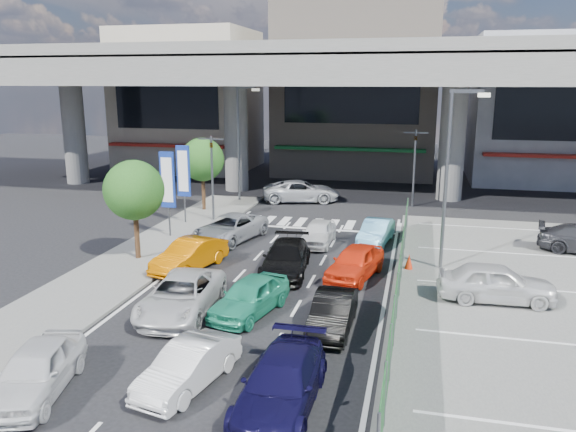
% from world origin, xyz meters
% --- Properties ---
extents(ground, '(120.00, 120.00, 0.00)m').
position_xyz_m(ground, '(0.00, 0.00, 0.00)').
color(ground, black).
rests_on(ground, ground).
extents(parking_lot, '(12.00, 28.00, 0.06)m').
position_xyz_m(parking_lot, '(11.00, 2.00, 0.03)').
color(parking_lot, '#595956').
rests_on(parking_lot, ground).
extents(sidewalk_left, '(4.00, 30.00, 0.12)m').
position_xyz_m(sidewalk_left, '(-7.00, 4.00, 0.06)').
color(sidewalk_left, '#595956').
rests_on(sidewalk_left, ground).
extents(fence_run, '(0.16, 22.00, 1.80)m').
position_xyz_m(fence_run, '(5.30, 1.00, 0.90)').
color(fence_run, '#1A4E22').
rests_on(fence_run, ground).
extents(expressway, '(64.00, 14.00, 10.75)m').
position_xyz_m(expressway, '(0.00, 22.00, 8.76)').
color(expressway, '#61615D').
rests_on(expressway, ground).
extents(building_west, '(12.00, 10.90, 13.00)m').
position_xyz_m(building_west, '(-16.00, 31.97, 6.49)').
color(building_west, '#A19682').
rests_on(building_west, ground).
extents(building_center, '(14.00, 10.90, 15.00)m').
position_xyz_m(building_center, '(0.00, 32.97, 7.49)').
color(building_center, gray).
rests_on(building_center, ground).
extents(building_east, '(12.00, 10.90, 12.00)m').
position_xyz_m(building_east, '(16.00, 31.97, 5.99)').
color(building_east, gray).
rests_on(building_east, ground).
extents(traffic_light_left, '(1.60, 1.24, 5.20)m').
position_xyz_m(traffic_light_left, '(-6.20, 12.00, 3.94)').
color(traffic_light_left, '#595B60').
rests_on(traffic_light_left, ground).
extents(traffic_light_right, '(1.60, 1.24, 5.20)m').
position_xyz_m(traffic_light_right, '(5.50, 19.00, 3.94)').
color(traffic_light_right, '#595B60').
rests_on(traffic_light_right, ground).
extents(street_lamp_right, '(1.65, 0.22, 8.00)m').
position_xyz_m(street_lamp_right, '(7.17, 6.00, 4.77)').
color(street_lamp_right, '#595B60').
rests_on(street_lamp_right, ground).
extents(street_lamp_left, '(1.65, 0.22, 8.00)m').
position_xyz_m(street_lamp_left, '(-6.33, 18.00, 4.77)').
color(street_lamp_left, '#595B60').
rests_on(street_lamp_left, ground).
extents(signboard_near, '(0.80, 0.14, 4.70)m').
position_xyz_m(signboard_near, '(-7.20, 7.99, 3.06)').
color(signboard_near, '#595B60').
rests_on(signboard_near, ground).
extents(signboard_far, '(0.80, 0.14, 4.70)m').
position_xyz_m(signboard_far, '(-7.60, 10.99, 3.06)').
color(signboard_far, '#595B60').
rests_on(signboard_far, ground).
extents(tree_near, '(2.80, 2.80, 4.80)m').
position_xyz_m(tree_near, '(-7.00, 4.00, 3.39)').
color(tree_near, '#382314').
rests_on(tree_near, ground).
extents(tree_far, '(2.80, 2.80, 4.80)m').
position_xyz_m(tree_far, '(-7.80, 14.50, 3.39)').
color(tree_far, '#382314').
rests_on(tree_far, ground).
extents(van_white_back_left, '(2.51, 4.31, 1.38)m').
position_xyz_m(van_white_back_left, '(-3.99, -7.37, 0.69)').
color(van_white_back_left, silver).
rests_on(van_white_back_left, ground).
extents(hatch_white_back_mid, '(2.07, 3.91, 1.22)m').
position_xyz_m(hatch_white_back_mid, '(-0.14, -6.06, 0.61)').
color(hatch_white_back_mid, silver).
rests_on(hatch_white_back_mid, ground).
extents(minivan_navy_back, '(1.94, 4.65, 1.34)m').
position_xyz_m(minivan_navy_back, '(2.62, -6.47, 0.67)').
color(minivan_navy_back, black).
rests_on(minivan_navy_back, ground).
extents(sedan_white_mid_left, '(2.64, 5.12, 1.38)m').
position_xyz_m(sedan_white_mid_left, '(-2.42, -1.37, 0.69)').
color(sedan_white_mid_left, silver).
rests_on(sedan_white_mid_left, ground).
extents(taxi_teal_mid, '(2.49, 4.25, 1.36)m').
position_xyz_m(taxi_teal_mid, '(0.06, -0.87, 0.68)').
color(taxi_teal_mid, '#259B75').
rests_on(taxi_teal_mid, ground).
extents(hatch_black_mid_right, '(1.33, 3.77, 1.24)m').
position_xyz_m(hatch_black_mid_right, '(3.21, -1.48, 0.62)').
color(hatch_black_mid_right, black).
rests_on(hatch_black_mid_right, ground).
extents(taxi_orange_left, '(2.45, 4.42, 1.38)m').
position_xyz_m(taxi_orange_left, '(-4.04, 3.26, 0.69)').
color(taxi_orange_left, '#C16000').
rests_on(taxi_orange_left, ground).
extents(sedan_black_mid, '(2.36, 4.86, 1.36)m').
position_xyz_m(sedan_black_mid, '(0.29, 3.79, 0.68)').
color(sedan_black_mid, black).
rests_on(sedan_black_mid, ground).
extents(taxi_orange_right, '(2.56, 4.32, 1.38)m').
position_xyz_m(taxi_orange_right, '(3.34, 3.93, 0.69)').
color(taxi_orange_right, red).
rests_on(taxi_orange_right, ground).
extents(wagon_silver_front_left, '(3.47, 5.38, 1.38)m').
position_xyz_m(wagon_silver_front_left, '(-3.83, 8.18, 0.69)').
color(wagon_silver_front_left, '#95989D').
rests_on(wagon_silver_front_left, ground).
extents(sedan_white_front_mid, '(1.58, 3.74, 1.26)m').
position_xyz_m(sedan_white_front_mid, '(0.88, 8.58, 0.63)').
color(sedan_white_front_mid, silver).
rests_on(sedan_white_front_mid, ground).
extents(kei_truck_front_right, '(1.81, 3.91, 1.24)m').
position_xyz_m(kei_truck_front_right, '(3.81, 9.47, 0.62)').
color(kei_truck_front_right, '#66B3DC').
rests_on(kei_truck_front_right, ground).
extents(crossing_wagon_silver, '(5.80, 3.70, 1.49)m').
position_xyz_m(crossing_wagon_silver, '(-2.20, 18.89, 0.75)').
color(crossing_wagon_silver, silver).
rests_on(crossing_wagon_silver, ground).
extents(parked_sedan_white, '(4.45, 1.94, 1.49)m').
position_xyz_m(parked_sedan_white, '(8.94, 2.35, 0.81)').
color(parked_sedan_white, silver).
rests_on(parked_sedan_white, parking_lot).
extents(traffic_cone, '(0.46, 0.46, 0.70)m').
position_xyz_m(traffic_cone, '(5.60, 5.48, 0.41)').
color(traffic_cone, red).
rests_on(traffic_cone, parking_lot).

